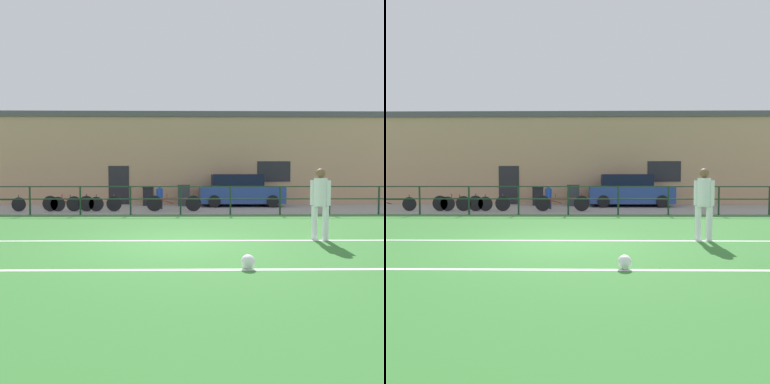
{
  "view_description": "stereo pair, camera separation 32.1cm",
  "coord_description": "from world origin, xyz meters",
  "views": [
    {
      "loc": [
        0.28,
        -7.91,
        1.54
      ],
      "look_at": [
        0.43,
        3.6,
        1.02
      ],
      "focal_mm": 32.62,
      "sensor_mm": 36.0,
      "label": 1
    },
    {
      "loc": [
        0.6,
        -7.91,
        1.54
      ],
      "look_at": [
        0.43,
        3.6,
        1.02
      ],
      "focal_mm": 32.62,
      "sensor_mm": 36.0,
      "label": 2
    }
  ],
  "objects": [
    {
      "name": "ground",
      "position": [
        0.0,
        0.0,
        -0.02
      ],
      "size": [
        60.0,
        44.0,
        0.04
      ],
      "primitive_type": "cube",
      "color": "#387A33"
    },
    {
      "name": "field_line_touchline",
      "position": [
        0.0,
        0.37,
        0.0
      ],
      "size": [
        36.0,
        0.11,
        0.0
      ],
      "primitive_type": "cube",
      "color": "white",
      "rests_on": "ground"
    },
    {
      "name": "field_line_hash",
      "position": [
        0.0,
        -2.24,
        0.0
      ],
      "size": [
        36.0,
        0.11,
        0.0
      ],
      "primitive_type": "cube",
      "color": "white",
      "rests_on": "ground"
    },
    {
      "name": "pavement_strip",
      "position": [
        0.0,
        8.5,
        0.01
      ],
      "size": [
        48.0,
        5.0,
        0.02
      ],
      "primitive_type": "cube",
      "color": "gray",
      "rests_on": "ground"
    },
    {
      "name": "perimeter_fence",
      "position": [
        0.0,
        6.0,
        0.75
      ],
      "size": [
        36.07,
        0.07,
        1.15
      ],
      "color": "#193823",
      "rests_on": "ground"
    },
    {
      "name": "clubhouse_facade",
      "position": [
        0.0,
        12.2,
        2.53
      ],
      "size": [
        28.0,
        2.56,
        5.04
      ],
      "color": "tan",
      "rests_on": "ground"
    },
    {
      "name": "player_striker",
      "position": [
        3.49,
        0.45,
        0.98
      ],
      "size": [
        0.43,
        0.3,
        1.73
      ],
      "rotation": [
        0.0,
        0.0,
        2.63
      ],
      "color": "white",
      "rests_on": "ground"
    },
    {
      "name": "soccer_ball_match",
      "position": [
        1.29,
        -2.18,
        0.12
      ],
      "size": [
        0.24,
        0.24,
        0.24
      ],
      "primitive_type": "sphere",
      "color": "white",
      "rests_on": "ground"
    },
    {
      "name": "spectator_child",
      "position": [
        -1.01,
        8.19,
        0.66
      ],
      "size": [
        0.31,
        0.2,
        1.14
      ],
      "rotation": [
        0.0,
        0.0,
        3.26
      ],
      "color": "#232D4C",
      "rests_on": "pavement_strip"
    },
    {
      "name": "parked_car_red",
      "position": [
        2.95,
        9.9,
        0.79
      ],
      "size": [
        4.19,
        1.94,
        1.62
      ],
      "color": "#28428E",
      "rests_on": "pavement_strip"
    },
    {
      "name": "bicycle_parked_0",
      "position": [
        -4.52,
        7.2,
        0.35
      ],
      "size": [
        2.29,
        0.04,
        0.73
      ],
      "color": "black",
      "rests_on": "pavement_strip"
    },
    {
      "name": "bicycle_parked_1",
      "position": [
        -4.89,
        7.2,
        0.37
      ],
      "size": [
        2.23,
        0.04,
        0.77
      ],
      "color": "black",
      "rests_on": "pavement_strip"
    },
    {
      "name": "bicycle_parked_2",
      "position": [
        -7.82,
        7.2,
        0.34
      ],
      "size": [
        2.18,
        0.04,
        0.71
      ],
      "color": "black",
      "rests_on": "pavement_strip"
    },
    {
      "name": "bicycle_parked_3",
      "position": [
        -0.32,
        7.2,
        0.38
      ],
      "size": [
        2.38,
        0.04,
        0.77
      ],
      "color": "black",
      "rests_on": "pavement_strip"
    },
    {
      "name": "bicycle_parked_4",
      "position": [
        -3.78,
        7.2,
        0.36
      ],
      "size": [
        2.38,
        0.04,
        0.75
      ],
      "color": "black",
      "rests_on": "pavement_strip"
    },
    {
      "name": "trash_bin_0",
      "position": [
        -1.76,
        10.19,
        0.51
      ],
      "size": [
        0.54,
        0.46,
        0.97
      ],
      "color": "black",
      "rests_on": "pavement_strip"
    },
    {
      "name": "trash_bin_1",
      "position": [
        0.09,
        10.02,
        0.56
      ],
      "size": [
        0.64,
        0.54,
        1.08
      ],
      "color": "#33383D",
      "rests_on": "pavement_strip"
    }
  ]
}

